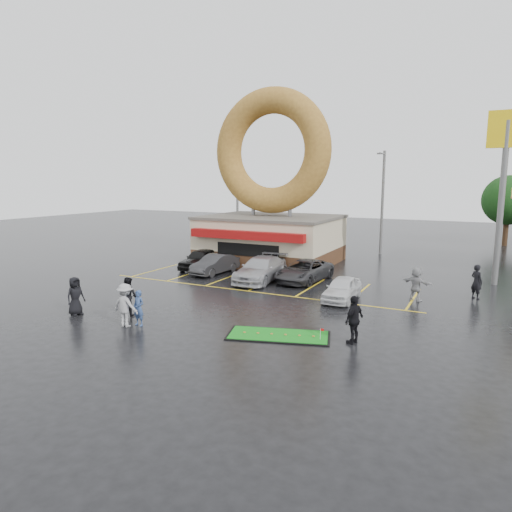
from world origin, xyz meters
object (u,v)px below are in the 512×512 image
at_px(car_silver, 261,269).
at_px(person_cameraman, 354,320).
at_px(streetlight_mid, 382,200).
at_px(car_black, 200,259).
at_px(car_dgrey, 215,264).
at_px(dumpster, 217,251).
at_px(donut_shop, 271,206).
at_px(car_grey, 304,271).
at_px(person_blue, 139,308).
at_px(shell_sign, 505,165).
at_px(putting_green, 279,335).
at_px(streetlight_left, 237,198).
at_px(car_white, 342,289).

relative_size(car_silver, person_cameraman, 2.73).
bearing_deg(streetlight_mid, car_silver, -107.20).
bearing_deg(car_black, car_dgrey, -33.25).
bearing_deg(dumpster, donut_shop, 9.63).
xyz_separation_m(car_grey, dumpster, (-9.50, 4.59, -0.04)).
distance_m(person_blue, dumpster, 17.68).
relative_size(donut_shop, car_dgrey, 3.30).
height_order(car_black, car_grey, car_black).
distance_m(shell_sign, car_dgrey, 19.38).
bearing_deg(car_dgrey, car_black, 157.39).
xyz_separation_m(car_silver, dumpster, (-6.95, 5.80, -0.13)).
xyz_separation_m(person_blue, putting_green, (6.19, 1.55, -0.77)).
bearing_deg(person_cameraman, putting_green, -61.20).
distance_m(streetlight_left, dumpster, 9.25).
xyz_separation_m(shell_sign, putting_green, (-8.13, -14.98, -7.34)).
bearing_deg(car_grey, streetlight_mid, 87.71).
bearing_deg(shell_sign, car_dgrey, -163.58).
bearing_deg(shell_sign, putting_green, -118.48).
bearing_deg(streetlight_left, car_grey, -46.10).
xyz_separation_m(car_white, dumpster, (-13.06, 8.12, 0.01)).
bearing_deg(car_dgrey, car_white, -10.36).
bearing_deg(car_grey, car_white, -38.66).
xyz_separation_m(car_grey, person_cameraman, (5.90, -9.83, 0.29)).
distance_m(donut_shop, person_cameraman, 19.15).
relative_size(car_black, putting_green, 0.93).
relative_size(shell_sign, person_blue, 6.55).
height_order(streetlight_mid, person_cameraman, streetlight_mid).
xyz_separation_m(streetlight_left, car_silver, (9.45, -13.69, -4.00)).
relative_size(donut_shop, car_silver, 2.52).
xyz_separation_m(shell_sign, car_dgrey, (-17.44, -5.14, -6.70)).
height_order(car_silver, person_cameraman, person_cameraman).
xyz_separation_m(car_dgrey, car_grey, (6.44, 0.59, 0.02)).
distance_m(streetlight_mid, dumpster, 15.11).
bearing_deg(car_white, person_cameraman, -70.47).
bearing_deg(car_grey, car_silver, -148.36).
bearing_deg(person_cameraman, car_silver, -117.93).
distance_m(car_silver, car_grey, 2.82).
distance_m(car_silver, dumpster, 9.06).
xyz_separation_m(streetlight_left, person_cameraman, (17.90, -22.31, -3.80)).
bearing_deg(car_silver, car_dgrey, 167.98).
relative_size(person_blue, putting_green, 0.35).
bearing_deg(car_dgrey, dumpster, 126.68).
bearing_deg(dumpster, car_silver, -42.01).
bearing_deg(donut_shop, car_grey, -47.86).
relative_size(person_cameraman, putting_green, 0.42).
xyz_separation_m(shell_sign, car_black, (-19.36, -4.09, -6.64)).
height_order(car_white, person_blue, person_blue).
distance_m(donut_shop, car_grey, 8.35).
distance_m(car_silver, person_cameraman, 12.07).
bearing_deg(streetlight_mid, donut_shop, -131.38).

